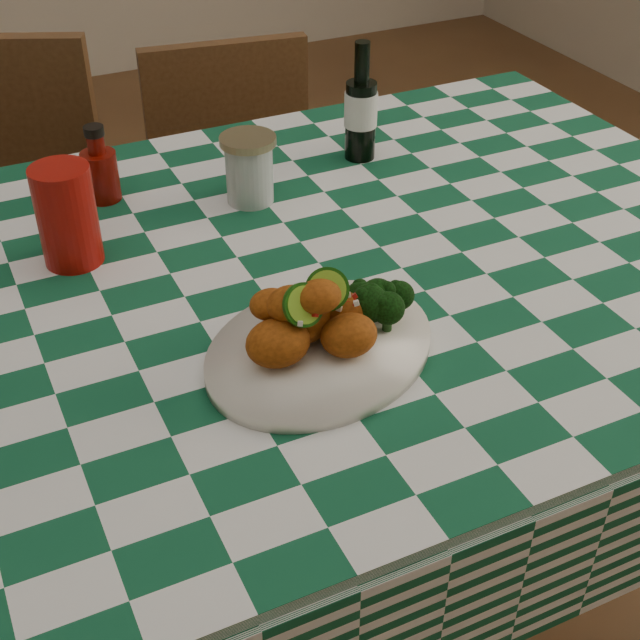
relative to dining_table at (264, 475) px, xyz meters
name	(u,v)px	position (x,y,z in m)	size (l,w,h in m)	color
ground	(271,618)	(0.00, 0.00, -0.39)	(5.00, 5.00, 0.00)	brown
dining_table	(264,475)	(0.00, 0.00, 0.00)	(1.66, 1.06, 0.79)	#115131
plate	(320,350)	(0.01, -0.20, 0.40)	(0.32, 0.25, 0.02)	white
fried_chicken_pile	(316,314)	(0.01, -0.20, 0.46)	(0.15, 0.11, 0.10)	#A84C10
broccoli_side	(383,300)	(0.11, -0.19, 0.44)	(0.08, 0.08, 0.06)	black
red_tumbler	(67,216)	(-0.22, 0.16, 0.47)	(0.09, 0.09, 0.15)	#940E08
ketchup_bottle	(99,163)	(-0.13, 0.33, 0.46)	(0.06, 0.06, 0.13)	#690C05
mason_jar	(249,169)	(0.08, 0.22, 0.45)	(0.09, 0.09, 0.11)	#B2BCBA
beer_bottle	(361,102)	(0.32, 0.29, 0.50)	(0.06, 0.06, 0.21)	black
wooden_chair_left	(1,279)	(-0.30, 0.70, 0.06)	(0.41, 0.43, 0.90)	#472814
wooden_chair_right	(250,243)	(0.25, 0.68, 0.02)	(0.38, 0.40, 0.83)	#472814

